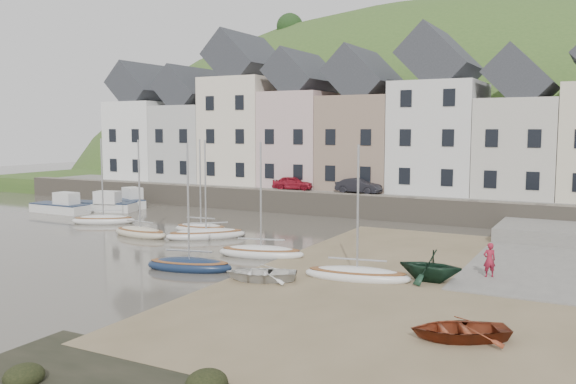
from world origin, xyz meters
The scene contains 24 objects.
ground centered at (0.00, 0.00, 0.00)m, with size 160.00×160.00×0.00m, color #484438.
quay_land centered at (0.00, 32.00, 0.75)m, with size 90.00×30.00×1.50m, color #375522.
quay_street centered at (0.00, 20.50, 1.55)m, with size 70.00×7.00×0.10m, color slate.
seawall centered at (0.00, 17.00, 0.90)m, with size 70.00×1.20×1.80m, color slate.
beach centered at (11.00, 0.00, 0.03)m, with size 18.00×26.00×0.06m, color brown.
slipway centered at (15.00, 8.00, 0.06)m, with size 8.00×18.00×0.12m, color slate.
hillside centered at (-5.00, 60.00, -17.99)m, with size 134.40×84.00×84.00m.
townhouse_terrace centered at (1.76, 24.00, 7.32)m, with size 61.05×8.00×13.93m.
sailboat_0 centered at (-14.99, 5.90, 0.26)m, with size 4.62×3.58×6.32m.
sailboat_1 centered at (-6.57, 6.15, 0.27)m, with size 3.89×2.06×6.32m.
sailboat_2 centered at (-9.04, 3.10, 0.26)m, with size 4.30×1.84×6.32m.
sailboat_3 centered at (-4.98, 4.51, 0.26)m, with size 4.63×4.51×6.32m.
sailboat_4 centered at (0.83, 1.39, 0.26)m, with size 4.90×2.65×6.32m.
sailboat_5 centered at (-0.69, -2.85, 0.26)m, with size 4.56×2.57×6.32m.
sailboat_6 centered at (7.17, -0.89, 0.26)m, with size 5.04×2.35×6.32m.
motorboat_0 centered at (-19.77, 10.72, 0.58)m, with size 5.83×3.02×1.70m.
motorboat_1 centered at (-21.98, 8.30, 0.58)m, with size 5.28×1.83×1.70m.
motorboat_2 centered at (-20.06, 13.67, 0.58)m, with size 5.46×3.63×1.70m.
rowboat_white centered at (3.50, -3.15, 0.39)m, with size 2.26×3.16×0.65m, color white.
rowboat_green centered at (10.19, 0.21, 0.79)m, with size 2.38×2.75×1.45m, color #153020.
rowboat_red centered at (12.94, -6.69, 0.39)m, with size 2.24×3.14×0.65m, color maroon.
person_red centered at (12.39, 2.03, 0.90)m, with size 0.57×0.37×1.57m, color maroon.
car_left centered at (-6.71, 19.50, 2.19)m, with size 1.38×3.43×1.17m, color maroon.
car_right centered at (-0.73, 19.50, 2.21)m, with size 1.29×3.71×1.22m, color black.
Camera 1 is at (16.90, -25.87, 6.79)m, focal length 37.72 mm.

